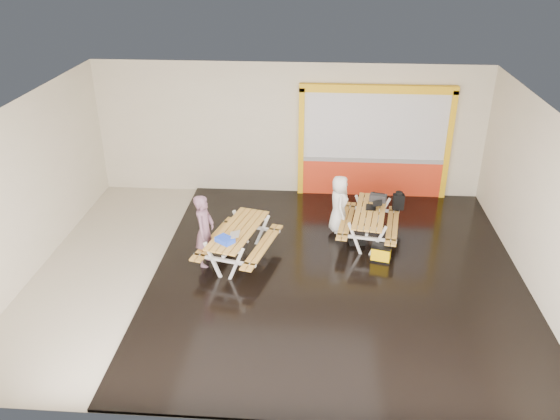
# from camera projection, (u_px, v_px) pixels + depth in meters

# --- Properties ---
(room) EXTENTS (10.02, 8.02, 3.52)m
(room) POSITION_uv_depth(u_px,v_px,m) (277.00, 196.00, 10.91)
(room) COLOR beige
(room) RESTS_ON ground
(deck) EXTENTS (7.50, 7.98, 0.05)m
(deck) POSITION_uv_depth(u_px,v_px,m) (337.00, 273.00, 11.60)
(deck) COLOR black
(deck) RESTS_ON room
(kiosk) EXTENTS (3.88, 0.16, 3.00)m
(kiosk) POSITION_uv_depth(u_px,v_px,m) (374.00, 145.00, 14.41)
(kiosk) COLOR red
(kiosk) RESTS_ON room
(picnic_table_left) EXTENTS (1.78, 2.24, 0.79)m
(picnic_table_left) POSITION_uv_depth(u_px,v_px,m) (238.00, 237.00, 11.80)
(picnic_table_left) COLOR gold
(picnic_table_left) RESTS_ON deck
(picnic_table_right) EXTENTS (1.55, 2.06, 0.75)m
(picnic_table_right) POSITION_uv_depth(u_px,v_px,m) (370.00, 218.00, 12.63)
(picnic_table_right) COLOR gold
(picnic_table_right) RESTS_ON deck
(person_left) EXTENTS (0.46, 0.63, 1.59)m
(person_left) POSITION_uv_depth(u_px,v_px,m) (205.00, 231.00, 11.57)
(person_left) COLOR #744F61
(person_left) RESTS_ON deck
(person_right) EXTENTS (0.48, 0.69, 1.36)m
(person_right) POSITION_uv_depth(u_px,v_px,m) (339.00, 204.00, 12.80)
(person_right) COLOR white
(person_right) RESTS_ON deck
(laptop_left) EXTENTS (0.35, 0.32, 0.15)m
(laptop_left) POSITION_uv_depth(u_px,v_px,m) (230.00, 237.00, 11.30)
(laptop_left) COLOR silver
(laptop_left) RESTS_ON picnic_table_left
(laptop_right) EXTENTS (0.39, 0.35, 0.15)m
(laptop_right) POSITION_uv_depth(u_px,v_px,m) (373.00, 206.00, 12.67)
(laptop_right) COLOR black
(laptop_right) RESTS_ON picnic_table_right
(blue_pouch) EXTENTS (0.43, 0.41, 0.10)m
(blue_pouch) POSITION_uv_depth(u_px,v_px,m) (225.00, 240.00, 11.20)
(blue_pouch) COLOR blue
(blue_pouch) RESTS_ON picnic_table_left
(toolbox) EXTENTS (0.41, 0.28, 0.22)m
(toolbox) POSITION_uv_depth(u_px,v_px,m) (378.00, 198.00, 12.97)
(toolbox) COLOR black
(toolbox) RESTS_ON picnic_table_right
(backpack) EXTENTS (0.26, 0.17, 0.44)m
(backpack) POSITION_uv_depth(u_px,v_px,m) (398.00, 201.00, 13.18)
(backpack) COLOR black
(backpack) RESTS_ON picnic_table_right
(dark_case) EXTENTS (0.39, 0.31, 0.13)m
(dark_case) POSITION_uv_depth(u_px,v_px,m) (357.00, 241.00, 12.64)
(dark_case) COLOR black
(dark_case) RESTS_ON deck
(fluke_bag) EXTENTS (0.46, 0.36, 0.35)m
(fluke_bag) POSITION_uv_depth(u_px,v_px,m) (381.00, 254.00, 11.93)
(fluke_bag) COLOR black
(fluke_bag) RESTS_ON deck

